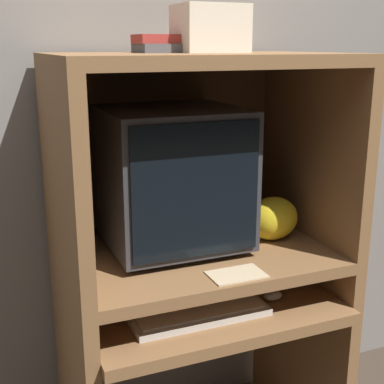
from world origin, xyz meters
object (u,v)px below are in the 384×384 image
at_px(book_stack, 169,44).
at_px(crt_monitor, 173,177).
at_px(mouse, 273,296).
at_px(keyboard, 198,312).
at_px(storage_box, 210,29).
at_px(snack_bag, 273,218).

bearing_deg(book_stack, crt_monitor, -85.91).
height_order(crt_monitor, mouse, crt_monitor).
height_order(keyboard, mouse, mouse).
bearing_deg(book_stack, storage_box, -18.61).
distance_m(mouse, storage_box, 0.83).
bearing_deg(storage_box, book_stack, 161.39).
relative_size(snack_bag, book_stack, 0.89).
distance_m(crt_monitor, keyboard, 0.42).
distance_m(keyboard, book_stack, 0.79).
bearing_deg(crt_monitor, keyboard, -90.70).
relative_size(book_stack, storage_box, 1.01).
xyz_separation_m(keyboard, storage_box, (0.12, 0.20, 0.80)).
height_order(keyboard, storage_box, storage_box).
relative_size(crt_monitor, mouse, 7.12).
height_order(crt_monitor, snack_bag, crt_monitor).
bearing_deg(mouse, keyboard, -177.81).
height_order(crt_monitor, book_stack, book_stack).
relative_size(mouse, storage_box, 0.32).
xyz_separation_m(keyboard, book_stack, (0.00, 0.23, 0.75)).
relative_size(mouse, snack_bag, 0.35).
bearing_deg(keyboard, storage_box, 59.30).
distance_m(snack_bag, storage_box, 0.63).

